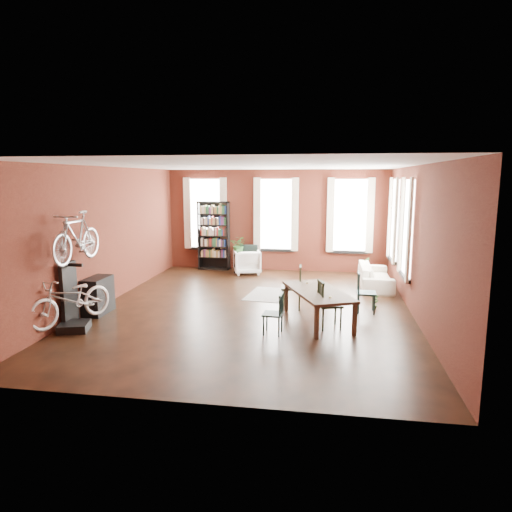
% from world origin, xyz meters
% --- Properties ---
extents(room, '(9.00, 9.04, 3.22)m').
position_xyz_m(room, '(0.25, 0.62, 2.14)').
color(room, black).
rests_on(room, ground).
extents(dining_table, '(1.60, 2.17, 0.67)m').
position_xyz_m(dining_table, '(1.48, -0.79, 0.34)').
color(dining_table, '#4B3B2D').
rests_on(dining_table, ground).
extents(dining_chair_a, '(0.39, 0.39, 0.79)m').
position_xyz_m(dining_chair_a, '(0.66, -1.63, 0.39)').
color(dining_chair_a, '#193735').
rests_on(dining_chair_a, ground).
extents(dining_chair_b, '(0.48, 0.48, 0.98)m').
position_xyz_m(dining_chair_b, '(0.87, 0.15, 0.49)').
color(dining_chair_b, black).
rests_on(dining_chair_b, ground).
extents(dining_chair_c, '(0.55, 0.55, 0.95)m').
position_xyz_m(dining_chair_c, '(1.72, -1.11, 0.48)').
color(dining_chair_c, black).
rests_on(dining_chair_c, ground).
extents(dining_chair_d, '(0.41, 0.41, 0.89)m').
position_xyz_m(dining_chair_d, '(2.52, 0.10, 0.44)').
color(dining_chair_d, '#1B393C').
rests_on(dining_chair_d, ground).
extents(bookshelf, '(1.00, 0.32, 2.20)m').
position_xyz_m(bookshelf, '(-2.00, 4.30, 1.10)').
color(bookshelf, black).
rests_on(bookshelf, ground).
extents(white_armchair, '(0.97, 0.94, 0.81)m').
position_xyz_m(white_armchair, '(-0.82, 3.78, 0.40)').
color(white_armchair, white).
rests_on(white_armchair, ground).
extents(cream_sofa, '(0.61, 2.08, 0.81)m').
position_xyz_m(cream_sofa, '(2.95, 2.60, 0.41)').
color(cream_sofa, beige).
rests_on(cream_sofa, ground).
extents(striped_rug, '(1.07, 1.55, 0.01)m').
position_xyz_m(striped_rug, '(0.15, 1.29, 0.01)').
color(striped_rug, black).
rests_on(striped_rug, ground).
extents(bike_trainer, '(0.67, 0.67, 0.16)m').
position_xyz_m(bike_trainer, '(-3.18, -2.06, 0.08)').
color(bike_trainer, black).
rests_on(bike_trainer, ground).
extents(bike_wall_rack, '(0.16, 0.60, 1.30)m').
position_xyz_m(bike_wall_rack, '(-3.40, -1.80, 0.65)').
color(bike_wall_rack, black).
rests_on(bike_wall_rack, ground).
extents(console_table, '(0.40, 0.80, 0.80)m').
position_xyz_m(console_table, '(-3.28, -0.90, 0.40)').
color(console_table, black).
rests_on(console_table, ground).
extents(plant_stand, '(0.31, 0.31, 0.59)m').
position_xyz_m(plant_stand, '(-1.07, 3.88, 0.30)').
color(plant_stand, black).
rests_on(plant_stand, ground).
extents(plant_by_sofa, '(0.52, 0.68, 0.27)m').
position_xyz_m(plant_by_sofa, '(2.74, 3.89, 0.13)').
color(plant_by_sofa, '#345C25').
rests_on(plant_by_sofa, ground).
extents(plant_small, '(0.28, 0.41, 0.14)m').
position_xyz_m(plant_small, '(2.72, 0.34, 0.07)').
color(plant_small, '#305723').
rests_on(plant_small, ground).
extents(bicycle_floor, '(0.94, 1.12, 1.81)m').
position_xyz_m(bicycle_floor, '(-3.20, -2.05, 1.06)').
color(bicycle_floor, beige).
rests_on(bicycle_floor, bike_trainer).
extents(bicycle_hung, '(0.47, 1.00, 1.66)m').
position_xyz_m(bicycle_hung, '(-3.15, -1.80, 2.13)').
color(bicycle_hung, '#A5A8AD').
rests_on(bicycle_hung, bike_wall_rack).
extents(plant_on_stand, '(0.59, 0.63, 0.44)m').
position_xyz_m(plant_on_stand, '(-1.09, 3.90, 0.81)').
color(plant_on_stand, '#2C6026').
rests_on(plant_on_stand, plant_stand).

